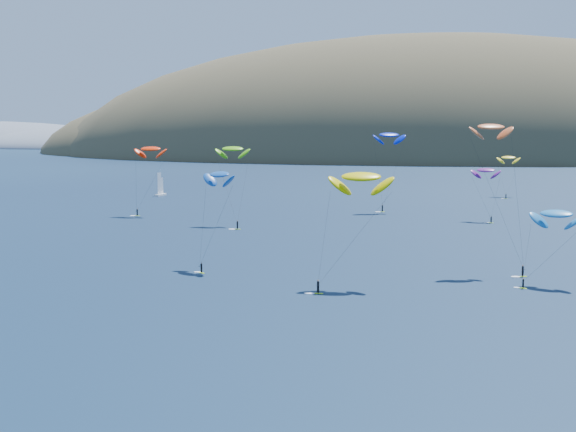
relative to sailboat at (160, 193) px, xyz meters
The scene contains 13 objects.
ground 222.24m from the sailboat, 68.91° to the right, with size 2800.00×2800.00×0.00m, color black.
island 374.73m from the sailboat, 71.41° to the left, with size 730.00×300.00×210.00m.
headland 654.22m from the sailboat, 123.94° to the left, with size 460.00×250.00×60.00m.
sailboat is the anchor object (origin of this frame).
kitesurfer_1 60.37m from the sailboat, 74.04° to the right, with size 9.13×7.12×21.51m.
kitesurfer_2 167.85m from the sailboat, 60.16° to the right, with size 11.92×12.25×20.74m.
kitesurfer_3 85.95m from the sailboat, 58.41° to the right, with size 9.27×14.69×22.16m.
kitesurfer_4 92.74m from the sailboat, 22.47° to the right, with size 10.52×8.37×25.50m.
kitesurfer_5 181.36m from the sailboat, 50.49° to the right, with size 10.84×9.09×14.10m.
kitesurfer_6 123.26m from the sailboat, 25.84° to the right, with size 8.30×9.59×15.81m.
kitesurfer_9 167.15m from the sailboat, 50.45° to the right, with size 10.51×10.56×28.16m.
kitesurfer_10 145.33m from the sailboat, 67.19° to the right, with size 8.20×11.64×19.32m.
kitesurfer_11 126.14m from the sailboat, ahead, with size 8.10×13.24×16.03m.
Camera 1 is at (12.82, -69.74, 27.16)m, focal length 50.00 mm.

